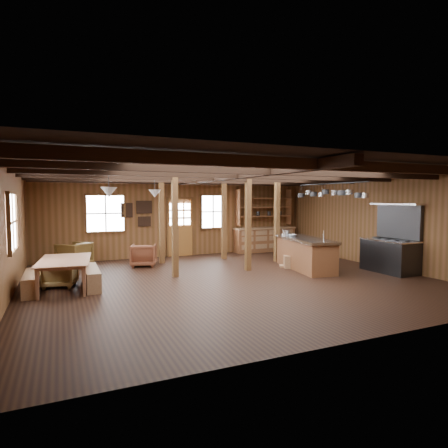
# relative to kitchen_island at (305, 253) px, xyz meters

# --- Properties ---
(room) EXTENTS (10.04, 9.04, 2.84)m
(room) POSITION_rel_kitchen_island_xyz_m (-2.64, -0.48, 0.92)
(room) COLOR black
(room) RESTS_ON ground
(ceiling_joists) EXTENTS (9.80, 8.82, 0.18)m
(ceiling_joists) POSITION_rel_kitchen_island_xyz_m (-2.64, -0.30, 2.20)
(ceiling_joists) COLOR black
(ceiling_joists) RESTS_ON ceiling
(timber_posts) EXTENTS (3.95, 2.35, 2.80)m
(timber_posts) POSITION_rel_kitchen_island_xyz_m (-2.12, 1.60, 0.92)
(timber_posts) COLOR #442313
(timber_posts) RESTS_ON floor
(back_door) EXTENTS (1.02, 0.08, 2.15)m
(back_door) POSITION_rel_kitchen_island_xyz_m (-2.64, 3.97, 0.40)
(back_door) COLOR brown
(back_door) RESTS_ON floor
(window_back_left) EXTENTS (1.32, 0.06, 1.32)m
(window_back_left) POSITION_rel_kitchen_island_xyz_m (-5.24, 3.98, 1.12)
(window_back_left) COLOR white
(window_back_left) RESTS_ON wall_back
(window_back_right) EXTENTS (1.02, 0.06, 1.32)m
(window_back_right) POSITION_rel_kitchen_island_xyz_m (-1.34, 3.98, 1.12)
(window_back_right) COLOR white
(window_back_right) RESTS_ON wall_back
(window_left) EXTENTS (0.14, 1.24, 1.32)m
(window_left) POSITION_rel_kitchen_island_xyz_m (-7.60, 0.02, 1.12)
(window_left) COLOR white
(window_left) RESTS_ON wall_back
(notice_boards) EXTENTS (1.08, 0.03, 0.90)m
(notice_boards) POSITION_rel_kitchen_island_xyz_m (-4.14, 3.98, 1.16)
(notice_boards) COLOR beige
(notice_boards) RESTS_ON wall_back
(back_counter) EXTENTS (2.55, 0.60, 2.45)m
(back_counter) POSITION_rel_kitchen_island_xyz_m (0.76, 3.73, 0.12)
(back_counter) COLOR brown
(back_counter) RESTS_ON floor
(pendant_lamps) EXTENTS (1.86, 2.36, 0.66)m
(pendant_lamps) POSITION_rel_kitchen_island_xyz_m (-4.89, 0.52, 1.77)
(pendant_lamps) COLOR #2E2E31
(pendant_lamps) RESTS_ON ceiling
(pot_rack) EXTENTS (0.41, 3.00, 0.46)m
(pot_rack) POSITION_rel_kitchen_island_xyz_m (0.77, -0.17, 1.79)
(pot_rack) COLOR #2E2E31
(pot_rack) RESTS_ON ceiling
(kitchen_island) EXTENTS (1.27, 2.61, 1.20)m
(kitchen_island) POSITION_rel_kitchen_island_xyz_m (0.00, 0.00, 0.00)
(kitchen_island) COLOR brown
(kitchen_island) RESTS_ON floor
(step_stool) EXTENTS (0.51, 0.45, 0.38)m
(step_stool) POSITION_rel_kitchen_island_xyz_m (-0.30, 0.32, -0.29)
(step_stool) COLOR brown
(step_stool) RESTS_ON floor
(commercial_range) EXTENTS (0.82, 1.60, 1.97)m
(commercial_range) POSITION_rel_kitchen_island_xyz_m (2.01, -1.33, 0.16)
(commercial_range) COLOR #2E2E31
(commercial_range) RESTS_ON floor
(dining_table) EXTENTS (1.30, 2.08, 0.70)m
(dining_table) POSITION_rel_kitchen_island_xyz_m (-6.54, 0.24, -0.13)
(dining_table) COLOR #956043
(dining_table) RESTS_ON floor
(bench_wall) EXTENTS (0.29, 1.56, 0.43)m
(bench_wall) POSITION_rel_kitchen_island_xyz_m (-7.29, 0.24, -0.26)
(bench_wall) COLOR brown
(bench_wall) RESTS_ON floor
(bench_aisle) EXTENTS (0.31, 1.66, 0.46)m
(bench_aisle) POSITION_rel_kitchen_island_xyz_m (-6.00, 0.24, -0.25)
(bench_aisle) COLOR brown
(bench_aisle) RESTS_ON floor
(armchair_a) EXTENTS (1.16, 1.16, 0.76)m
(armchair_a) POSITION_rel_kitchen_island_xyz_m (-6.29, 3.15, -0.10)
(armchair_a) COLOR brown
(armchair_a) RESTS_ON floor
(armchair_b) EXTENTS (0.94, 0.96, 0.69)m
(armchair_b) POSITION_rel_kitchen_island_xyz_m (-4.30, 2.42, -0.13)
(armchair_b) COLOR brown
(armchair_b) RESTS_ON floor
(armchair_c) EXTENTS (0.88, 0.89, 0.68)m
(armchair_c) POSITION_rel_kitchen_island_xyz_m (-6.70, 0.54, -0.14)
(armchair_c) COLOR olive
(armchair_c) RESTS_ON floor
(counter_pot) EXTENTS (0.27, 0.27, 0.16)m
(counter_pot) POSITION_rel_kitchen_island_xyz_m (-0.02, 1.00, 0.54)
(counter_pot) COLOR silver
(counter_pot) RESTS_ON kitchen_island
(bowl) EXTENTS (0.29, 0.29, 0.07)m
(bowl) POSITION_rel_kitchen_island_xyz_m (-0.13, 0.51, 0.50)
(bowl) COLOR silver
(bowl) RESTS_ON kitchen_island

